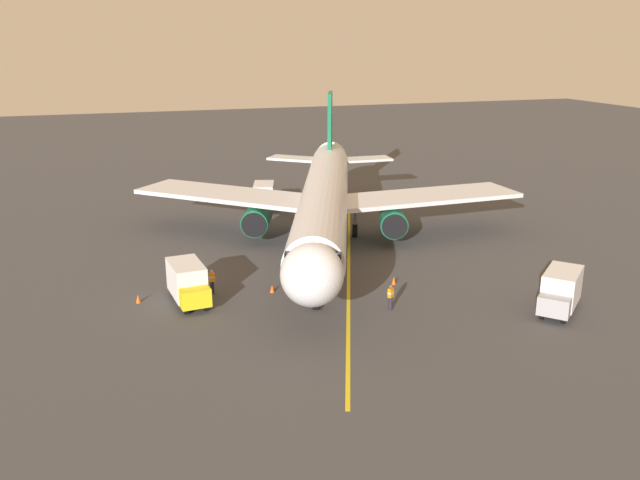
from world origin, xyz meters
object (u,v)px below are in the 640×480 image
(box_truck_starboard_side, at_px, (188,283))
(safety_cone_nose_left, at_px, (542,297))
(box_truck_portside, at_px, (560,291))
(ground_crew_wing_walker, at_px, (212,281))
(airplane, at_px, (324,199))
(safety_cone_nose_right, at_px, (272,289))
(safety_cone_wing_port, at_px, (394,280))
(safety_cone_wing_starboard, at_px, (138,299))
(ground_crew_marshaller, at_px, (391,297))
(box_truck_near_nose, at_px, (264,196))
(ground_crew_loader, at_px, (335,266))

(box_truck_starboard_side, distance_m, safety_cone_nose_left, 23.54)
(box_truck_portside, bearing_deg, ground_crew_wing_walker, -25.40)
(airplane, relative_size, safety_cone_nose_right, 70.78)
(safety_cone_nose_left, bearing_deg, safety_cone_wing_port, -35.46)
(box_truck_portside, distance_m, safety_cone_wing_starboard, 27.43)
(box_truck_portside, relative_size, safety_cone_wing_port, 8.55)
(ground_crew_marshaller, distance_m, safety_cone_nose_right, 8.43)
(airplane, distance_m, box_truck_portside, 20.70)
(box_truck_starboard_side, bearing_deg, airplane, -143.42)
(box_truck_portside, relative_size, safety_cone_nose_right, 8.55)
(box_truck_portside, relative_size, safety_cone_wing_starboard, 8.55)
(airplane, bearing_deg, box_truck_near_nose, -81.04)
(ground_crew_marshaller, height_order, box_truck_near_nose, box_truck_near_nose)
(box_truck_portside, xyz_separation_m, safety_cone_nose_right, (16.73, -8.78, -1.11))
(box_truck_near_nose, distance_m, safety_cone_wing_starboard, 25.58)
(ground_crew_wing_walker, distance_m, safety_cone_nose_left, 22.26)
(airplane, height_order, safety_cone_nose_left, airplane)
(safety_cone_wing_port, bearing_deg, safety_cone_nose_left, 144.54)
(box_truck_portside, bearing_deg, box_truck_near_nose, -68.96)
(safety_cone_nose_left, relative_size, safety_cone_wing_starboard, 1.00)
(ground_crew_loader, bearing_deg, ground_crew_wing_walker, 3.25)
(safety_cone_nose_right, relative_size, safety_cone_wing_starboard, 1.00)
(ground_crew_marshaller, xyz_separation_m, box_truck_portside, (-10.20, 3.49, 0.50))
(airplane, distance_m, box_truck_starboard_side, 15.73)
(airplane, xyz_separation_m, box_truck_near_nose, (2.11, -13.38, -2.62))
(ground_crew_marshaller, xyz_separation_m, safety_cone_wing_starboard, (15.43, -6.21, -0.61))
(ground_crew_marshaller, height_order, safety_cone_nose_left, ground_crew_marshaller)
(ground_crew_wing_walker, height_order, box_truck_portside, box_truck_portside)
(box_truck_starboard_side, distance_m, safety_cone_wing_port, 14.38)
(box_truck_portside, xyz_separation_m, box_truck_starboard_side, (22.40, -8.72, 0.00))
(ground_crew_wing_walker, height_order, safety_cone_nose_right, ground_crew_wing_walker)
(ground_crew_wing_walker, bearing_deg, ground_crew_marshaller, 148.86)
(airplane, bearing_deg, box_truck_starboard_side, 36.58)
(ground_crew_loader, relative_size, box_truck_starboard_side, 0.36)
(airplane, bearing_deg, safety_cone_wing_starboard, 27.79)
(safety_cone_wing_port, distance_m, safety_cone_wing_starboard, 17.65)
(ground_crew_wing_walker, distance_m, box_truck_starboard_side, 2.10)
(box_truck_near_nose, bearing_deg, airplane, 98.96)
(airplane, bearing_deg, safety_cone_nose_left, 121.91)
(ground_crew_loader, height_order, box_truck_portside, box_truck_portside)
(ground_crew_wing_walker, bearing_deg, safety_cone_nose_right, 165.23)
(ground_crew_marshaller, bearing_deg, ground_crew_wing_walker, -31.14)
(ground_crew_wing_walker, bearing_deg, box_truck_portside, 154.60)
(safety_cone_wing_port, relative_size, safety_cone_wing_starboard, 1.00)
(ground_crew_marshaller, distance_m, safety_cone_wing_port, 4.73)
(ground_crew_loader, distance_m, safety_cone_wing_port, 4.44)
(ground_crew_loader, bearing_deg, safety_cone_nose_left, 144.02)
(ground_crew_wing_walker, height_order, safety_cone_wing_port, ground_crew_wing_walker)
(safety_cone_nose_right, height_order, safety_cone_wing_port, same)
(safety_cone_wing_port, bearing_deg, box_truck_starboard_side, -4.14)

